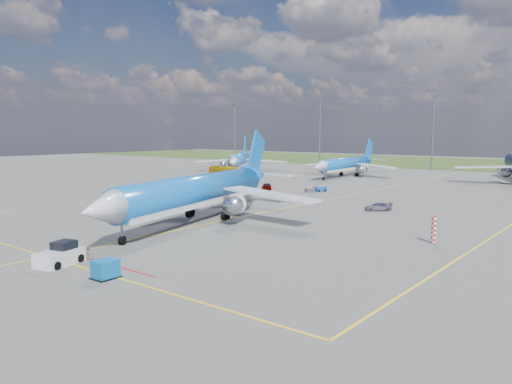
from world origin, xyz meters
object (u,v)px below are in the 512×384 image
Objects in this scene: service_car_c at (378,207)px; main_airliner at (196,222)px; service_car_a at (266,187)px; baggage_tug_c at (316,189)px; warning_post at (434,229)px; uld_container at (105,269)px; pushback_tug at (60,255)px; bg_jet_nw at (239,172)px; bg_jet_nnw at (345,177)px; service_car_b at (233,194)px; apron_bus at (225,172)px.

main_airliner is at bearing -72.42° from service_car_c.
service_car_a reaches higher than baggage_tug_c.
warning_post reaches higher than baggage_tug_c.
uld_container is at bearing -96.66° from service_car_a.
pushback_tug is at bearing -128.17° from warning_post.
uld_container is at bearing -89.04° from bg_jet_nw.
bg_jet_nnw is 95.78m from pushback_tug.
main_airliner is 8.61× the size of service_car_b.
bg_jet_nnw is 72.98m from main_airliner.
pushback_tug is 3.25× the size of uld_container.
main_airliner is (-28.19, -6.53, -1.50)m from warning_post.
service_car_b is (-40.07, 14.23, -0.79)m from warning_post.
warning_post is 97.17m from bg_jet_nw.
bg_jet_nnw reaches higher than warning_post.
main_airliner is 64.40m from apron_bus.
bg_jet_nnw is at bearing -43.82° from apron_bus.
bg_jet_nw is 76.03m from service_car_c.
service_car_c is at bearing -59.89° from bg_jet_nnw.
service_car_b is (36.97, -44.97, 0.71)m from bg_jet_nw.
uld_container is at bearing -16.40° from pushback_tug.
bg_jet_nnw reaches higher than uld_container.
bg_jet_nnw reaches higher than service_car_a.
service_car_b is (-17.57, 42.85, -0.09)m from pushback_tug.
bg_jet_nnw reaches higher than baggage_tug_c.
bg_jet_nw is 32.15m from bg_jet_nnw.
warning_post is 0.66× the size of baggage_tug_c.
service_car_c is (26.12, 2.54, -0.13)m from service_car_b.
baggage_tug_c is (6.67, 16.88, -0.24)m from service_car_b.
baggage_tug_c is at bearing -14.18° from service_car_b.
bg_jet_nnw is at bearing -24.56° from bg_jet_nw.
warning_post is at bearing -1.26° from service_car_c.
main_airliner is at bearing -136.86° from apron_bus.
bg_jet_nnw is at bearing 13.33° from service_car_b.
warning_post is at bearing -71.42° from bg_jet_nw.
uld_container is at bearing -75.71° from bg_jet_nnw.
warning_post is 78.76m from bg_jet_nnw.
bg_jet_nnw is at bearing 172.36° from service_car_c.
service_car_c is at bearing -77.08° from service_car_b.
pushback_tug is at bearing -150.34° from service_car_b.
service_car_b is at bearing 160.45° from warning_post.
service_car_b is at bearing 117.77° from uld_container.
bg_jet_nw is at bearing 123.19° from uld_container.
uld_container is 0.41× the size of baggage_tug_c.
main_airliner is 23.95× the size of uld_container.
service_car_a is at bearing 98.31° from main_airliner.
pushback_tug is at bearing -92.03° from bg_jet_nw.
service_car_a is at bearing -118.76° from apron_bus.
uld_container is at bearing -119.07° from warning_post.
service_car_c is at bearing 62.98° from pushback_tug.
bg_jet_nw is at bearing 33.16° from apron_bus.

